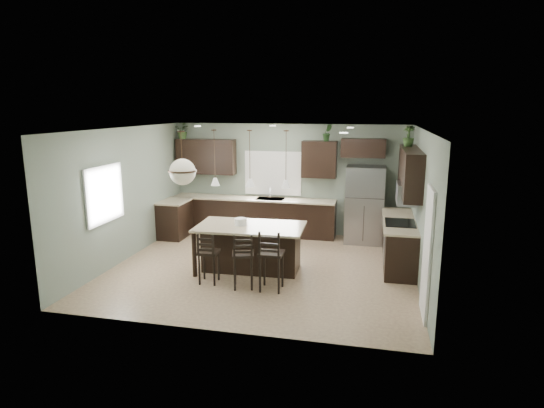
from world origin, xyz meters
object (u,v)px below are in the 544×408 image
Objects in this scene: plant_back_left at (183,131)px; serving_dish at (241,222)px; kitchen_island at (251,248)px; bar_stool_center at (243,260)px; refrigerator at (365,205)px; bar_stool_right at (271,260)px; bar_stool_left at (209,258)px.

serving_dish is at bearing -49.56° from plant_back_left.
bar_stool_center is (0.10, -0.89, 0.05)m from kitchen_island.
plant_back_left reaches higher than refrigerator.
bar_stool_right is (0.62, -0.88, 0.10)m from kitchen_island.
kitchen_island is (-2.14, -2.50, -0.46)m from refrigerator.
refrigerator is at bearing 46.96° from serving_dish.
plant_back_left is at bearing 116.06° from bar_stool_left.
refrigerator reaches higher than kitchen_island.
refrigerator is 1.89× the size of bar_stool_left.
serving_dish is 1.05m from bar_stool_center.
bar_stool_right reaches higher than bar_stool_center.
refrigerator is 4.31m from bar_stool_left.
serving_dish is at bearing 133.08° from bar_stool_right.
bar_stool_right is at bearing -46.76° from serving_dish.
kitchen_island is at bearing 80.54° from bar_stool_center.
serving_dish is at bearing 61.47° from bar_stool_left.
bar_stool_right is at bearing -56.70° from kitchen_island.
bar_stool_center is at bearing -179.58° from bar_stool_right.
serving_dish is 0.58× the size of plant_back_left.
plant_back_left reaches higher than kitchen_island.
bar_stool_left is (-0.38, -0.80, -0.51)m from serving_dish.
plant_back_left reaches higher than bar_stool_right.
refrigerator is 3.98m from bar_stool_center.
bar_stool_left is (-2.73, -3.31, -0.44)m from refrigerator.
refrigerator is 0.88× the size of kitchen_island.
serving_dish is 1.28m from bar_stool_right.
kitchen_island is at bearing 1.94° from serving_dish.
bar_stool_center is (-2.04, -3.39, -0.41)m from refrigerator.
plant_back_left is (-1.97, 3.56, 2.12)m from bar_stool_left.
serving_dish is (-2.34, -2.51, 0.07)m from refrigerator.
bar_stool_left is at bearing -61.04° from plant_back_left.
plant_back_left is at bearing 130.44° from serving_dish.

